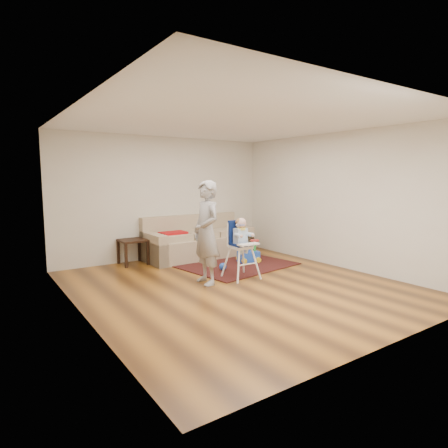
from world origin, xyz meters
TOP-DOWN VIEW (x-y plane):
  - ground at (0.00, 0.00)m, footprint 5.50×5.50m
  - room_envelope at (0.00, 0.53)m, footprint 5.04×5.52m
  - sofa at (0.60, 2.30)m, footprint 2.46×1.05m
  - side_table at (-0.89, 2.47)m, footprint 0.53×0.53m
  - area_rug at (0.85, 1.15)m, footprint 2.38×1.93m
  - ride_on_toy at (1.20, 1.24)m, footprint 0.49×0.40m
  - toy_ball at (0.33, 0.93)m, footprint 0.15×0.15m
  - high_chair at (0.32, 0.33)m, footprint 0.52×0.52m
  - adult at (-0.36, 0.39)m, footprint 0.45×0.66m

SIDE VIEW (x-z plane):
  - ground at x=0.00m, z-range 0.00..0.00m
  - area_rug at x=0.85m, z-range 0.00..0.02m
  - toy_ball at x=0.33m, z-range 0.02..0.16m
  - ride_on_toy at x=1.20m, z-range 0.02..0.49m
  - side_table at x=-0.89m, z-range 0.00..0.53m
  - sofa at x=0.60m, z-range 0.00..0.95m
  - high_chair at x=0.32m, z-range -0.02..1.08m
  - adult at x=-0.36m, z-range 0.00..1.76m
  - room_envelope at x=0.00m, z-range 0.52..3.24m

